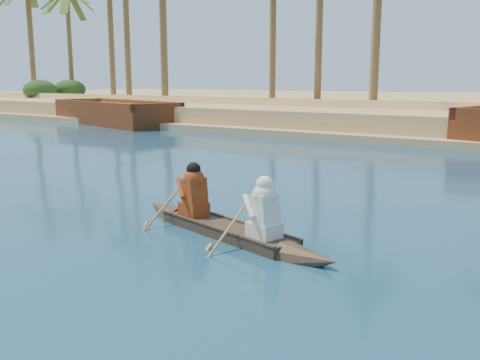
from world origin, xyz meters
The scene contains 2 objects.
canoe centered at (-8.00, 6.43, 0.28)m, with size 5.38×2.02×1.48m.
barge_left centered at (-29.60, 23.34, 0.64)m, with size 11.53×6.23×1.83m.
Camera 1 is at (-2.18, -1.52, 2.92)m, focal length 40.00 mm.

